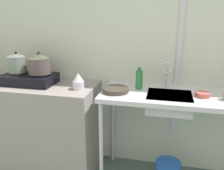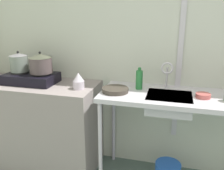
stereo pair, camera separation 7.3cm
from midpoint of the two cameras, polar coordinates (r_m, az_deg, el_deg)
The scene contains 13 objects.
wall_back at distance 2.42m, azimuth 20.86°, elevation 7.90°, with size 5.37×0.10×2.51m, color beige.
wall_metal_strip at distance 2.33m, azimuth 17.04°, elevation 11.09°, with size 0.05×0.01×2.01m, color #BEB7C0.
counter_concrete at distance 2.69m, azimuth -16.40°, elevation -8.87°, with size 1.27×0.56×0.91m, color gray.
counter_sink at distance 2.19m, azimuth 19.17°, elevation -4.20°, with size 1.58×0.56×0.91m.
stove at distance 2.53m, azimuth -17.80°, elevation 1.60°, with size 0.51×0.31×0.11m.
pot_on_left_burner at distance 2.56m, azimuth -20.42°, elevation 5.07°, with size 0.18×0.18×0.20m.
pot_on_right_burner at distance 2.43m, azimuth -15.69°, elevation 4.98°, with size 0.22×0.22×0.21m.
percolator at distance 2.23m, azimuth -7.01°, elevation 0.93°, with size 0.11×0.11×0.15m.
sink_basin at distance 2.15m, azimuth 14.25°, elevation -4.16°, with size 0.38×0.33×0.14m, color #BEB7C0.
faucet at distance 2.24m, azimuth 13.83°, elevation 3.28°, with size 0.11×0.07×0.26m.
frying_pan at distance 2.14m, azimuth 1.74°, elevation -1.17°, with size 0.24×0.24×0.04m, color #3C352D.
small_bowl_on_drainboard at distance 2.15m, azimuth 21.68°, elevation -2.36°, with size 0.12×0.12×0.04m, color #B3514E.
bottle_by_sink at distance 2.22m, azimuth 7.40°, elevation 1.28°, with size 0.06×0.06×0.20m.
Camera 2 is at (-0.22, -0.47, 1.59)m, focal length 38.60 mm.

